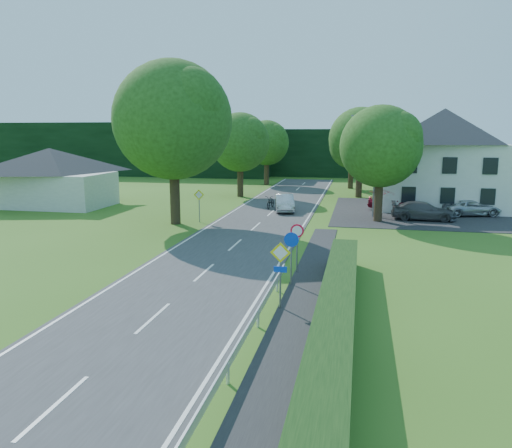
% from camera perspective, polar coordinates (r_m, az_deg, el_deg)
% --- Properties ---
extents(ground, '(160.00, 160.00, 0.00)m').
position_cam_1_polar(ground, '(13.89, -22.03, -18.87)').
color(ground, '#3A621C').
rests_on(ground, ground).
extents(road, '(7.00, 80.00, 0.04)m').
position_cam_1_polar(road, '(31.45, -1.51, -1.64)').
color(road, '#38383B').
rests_on(road, ground).
extents(footpath, '(1.50, 44.00, 0.04)m').
position_cam_1_polar(footpath, '(13.80, 1.42, -18.16)').
color(footpath, '#242326').
rests_on(footpath, ground).
extents(parking_pad, '(14.00, 16.00, 0.04)m').
position_cam_1_polar(parking_pad, '(43.69, 18.11, 1.28)').
color(parking_pad, '#242326').
rests_on(parking_pad, ground).
extents(line_edge_left, '(0.12, 80.00, 0.01)m').
position_cam_1_polar(line_edge_left, '(32.33, -7.13, -1.33)').
color(line_edge_left, white).
rests_on(line_edge_left, road).
extents(line_edge_right, '(0.12, 80.00, 0.01)m').
position_cam_1_polar(line_edge_right, '(30.87, 4.37, -1.85)').
color(line_edge_right, white).
rests_on(line_edge_right, road).
extents(line_centre, '(0.12, 80.00, 0.01)m').
position_cam_1_polar(line_centre, '(31.44, -1.51, -1.59)').
color(line_centre, white).
rests_on(line_centre, road).
extents(guardrail, '(0.12, 26.00, 0.69)m').
position_cam_1_polar(guardrail, '(11.39, -7.50, -23.14)').
color(guardrail, white).
rests_on(guardrail, ground).
extents(hedge_right, '(1.20, 30.00, 1.30)m').
position_cam_1_polar(hedge_right, '(11.60, 7.58, -20.68)').
color(hedge_right, black).
rests_on(hedge_right, ground).
extents(tree_main, '(9.40, 9.40, 11.64)m').
position_cam_1_polar(tree_main, '(36.37, -9.43, 9.09)').
color(tree_main, '#234414').
rests_on(tree_main, ground).
extents(tree_left_far, '(7.00, 7.00, 8.58)m').
position_cam_1_polar(tree_left_far, '(51.41, -1.83, 7.89)').
color(tree_left_far, '#234414').
rests_on(tree_left_far, ground).
extents(tree_right_far, '(7.40, 7.40, 9.09)m').
position_cam_1_polar(tree_right_far, '(51.95, 11.81, 7.99)').
color(tree_right_far, '#234414').
rests_on(tree_right_far, ground).
extents(tree_left_back, '(6.60, 6.60, 8.07)m').
position_cam_1_polar(tree_left_back, '(63.04, 1.22, 8.15)').
color(tree_left_back, '#234414').
rests_on(tree_left_back, ground).
extents(tree_right_back, '(6.20, 6.20, 7.56)m').
position_cam_1_polar(tree_right_back, '(59.99, 10.85, 7.60)').
color(tree_right_back, '#234414').
rests_on(tree_right_back, ground).
extents(tree_right_mid, '(7.00, 7.00, 8.58)m').
position_cam_1_polar(tree_right_mid, '(38.01, 14.00, 6.67)').
color(tree_right_mid, '#234414').
rests_on(tree_right_mid, ground).
extents(treeline_left, '(44.00, 6.00, 8.00)m').
position_cam_1_polar(treeline_left, '(80.07, -14.34, 8.31)').
color(treeline_left, black).
rests_on(treeline_left, ground).
extents(treeline_right, '(30.00, 5.00, 7.00)m').
position_cam_1_polar(treeline_right, '(75.98, 12.61, 7.90)').
color(treeline_right, black).
rests_on(treeline_right, ground).
extents(bungalow_left, '(11.00, 6.50, 5.20)m').
position_cam_1_polar(bungalow_left, '(48.41, -22.37, 5.08)').
color(bungalow_left, '#B7B8B3').
rests_on(bungalow_left, ground).
extents(house_white, '(10.60, 8.40, 8.60)m').
position_cam_1_polar(house_white, '(46.48, 20.50, 7.11)').
color(house_white, white).
rests_on(house_white, ground).
extents(streetlight, '(2.03, 0.18, 8.00)m').
position_cam_1_polar(streetlight, '(39.98, 13.28, 7.12)').
color(streetlight, slate).
rests_on(streetlight, ground).
extents(sign_priority_right, '(0.78, 0.09, 2.59)m').
position_cam_1_polar(sign_priority_right, '(18.75, 2.80, -4.47)').
color(sign_priority_right, slate).
rests_on(sign_priority_right, ground).
extents(sign_roundabout, '(0.64, 0.08, 2.37)m').
position_cam_1_polar(sign_roundabout, '(21.66, 4.06, -2.77)').
color(sign_roundabout, slate).
rests_on(sign_roundabout, ground).
extents(sign_speed_limit, '(0.64, 0.11, 2.37)m').
position_cam_1_polar(sign_speed_limit, '(23.57, 4.72, -1.45)').
color(sign_speed_limit, slate).
rests_on(sign_speed_limit, ground).
extents(sign_priority_left, '(0.78, 0.09, 2.44)m').
position_cam_1_polar(sign_priority_left, '(37.10, -6.53, 2.83)').
color(sign_priority_left, slate).
rests_on(sign_priority_left, ground).
extents(moving_car, '(2.31, 4.46, 1.40)m').
position_cam_1_polar(moving_car, '(42.02, 3.28, 2.43)').
color(moving_car, silver).
rests_on(moving_car, road).
extents(motorcycle, '(0.89, 2.16, 1.11)m').
position_cam_1_polar(motorcycle, '(43.64, 1.69, 2.55)').
color(motorcycle, black).
rests_on(motorcycle, road).
extents(parked_car_red, '(4.81, 3.69, 1.53)m').
position_cam_1_polar(parked_car_red, '(43.41, 15.65, 2.40)').
color(parked_car_red, maroon).
rests_on(parked_car_red, parking_pad).
extents(parked_car_grey, '(4.80, 2.12, 1.37)m').
position_cam_1_polar(parked_car_grey, '(39.85, 18.56, 1.43)').
color(parked_car_grey, '#4D4D52').
rests_on(parked_car_grey, parking_pad).
extents(parked_car_silver_b, '(4.82, 3.05, 1.24)m').
position_cam_1_polar(parked_car_silver_b, '(43.29, 23.41, 1.71)').
color(parked_car_silver_b, silver).
rests_on(parked_car_silver_b, parking_pad).
extents(parasol, '(2.45, 2.50, 2.17)m').
position_cam_1_polar(parasol, '(40.52, 13.94, 2.39)').
color(parasol, red).
rests_on(parasol, parking_pad).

